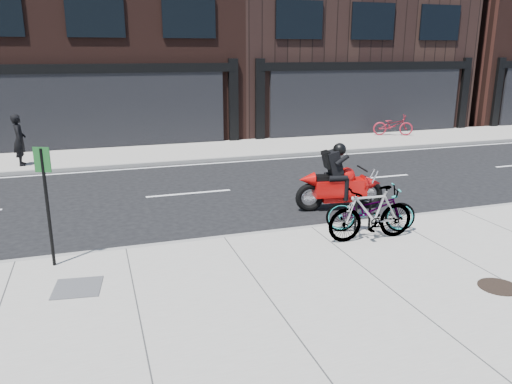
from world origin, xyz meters
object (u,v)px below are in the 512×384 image
object	(u,v)px
bicycle_far	(393,125)
utility_grate	(77,288)
sign_post	(46,196)
bike_rack	(363,212)
bicycle_rear	(371,213)
motorcycle	(344,183)
bicycle_front	(371,209)
pedestrian	(19,140)
manhole_cover	(499,287)

from	to	relation	value
bicycle_far	utility_grate	xyz separation A→B (m)	(-13.66, -11.93, -0.47)
utility_grate	sign_post	distance (m)	1.75
bike_rack	bicycle_far	size ratio (longest dim) A/B	0.43
utility_grate	sign_post	size ratio (longest dim) A/B	0.34
bicycle_rear	motorcycle	bearing A→B (deg)	167.40
bicycle_front	motorcycle	xyz separation A→B (m)	(0.39, 1.96, 0.07)
bicycle_rear	sign_post	world-z (taller)	sign_post
bicycle_rear	pedestrian	distance (m)	12.51
sign_post	manhole_cover	bearing A→B (deg)	-1.04
bicycle_front	sign_post	bearing A→B (deg)	106.15
bike_rack	manhole_cover	world-z (taller)	bike_rack
manhole_cover	bike_rack	bearing A→B (deg)	105.30
manhole_cover	utility_grate	world-z (taller)	same
pedestrian	manhole_cover	size ratio (longest dim) A/B	2.63
manhole_cover	bicycle_rear	bearing A→B (deg)	109.03
motorcycle	pedestrian	bearing A→B (deg)	146.12
pedestrian	utility_grate	size ratio (longest dim) A/B	2.32
motorcycle	pedestrian	world-z (taller)	pedestrian
sign_post	bike_rack	bearing A→B (deg)	21.77
pedestrian	manhole_cover	xyz separation A→B (m)	(8.56, -12.48, -0.86)
bicycle_rear	manhole_cover	world-z (taller)	bicycle_rear
bicycle_front	bicycle_far	xyz separation A→B (m)	(7.70, 11.03, -0.03)
bicycle_rear	pedestrian	world-z (taller)	pedestrian
motorcycle	manhole_cover	bearing A→B (deg)	-78.83
bike_rack	bicycle_far	world-z (taller)	bicycle_far
bicycle_far	sign_post	world-z (taller)	sign_post
pedestrian	bicycle_far	distance (m)	15.70
bicycle_front	utility_grate	size ratio (longest dim) A/B	2.55
bike_rack	bicycle_rear	world-z (taller)	bicycle_rear
pedestrian	sign_post	xyz separation A→B (m)	(1.54, -9.25, 0.43)
bicycle_rear	bicycle_front	bearing A→B (deg)	152.01
manhole_cover	pedestrian	bearing A→B (deg)	124.46
bicycle_front	pedestrian	bearing A→B (deg)	57.89
bicycle_front	manhole_cover	xyz separation A→B (m)	(0.64, -3.02, -0.49)
bicycle_rear	bicycle_far	xyz separation A→B (m)	(7.95, 11.46, -0.09)
pedestrian	bike_rack	bearing A→B (deg)	-146.76
motorcycle	bicycle_far	size ratio (longest dim) A/B	1.27
pedestrian	manhole_cover	world-z (taller)	pedestrian
bicycle_rear	bicycle_far	bearing A→B (deg)	147.57
bicycle_front	utility_grate	distance (m)	6.05
bicycle_front	bicycle_rear	xyz separation A→B (m)	(-0.25, -0.43, 0.06)
motorcycle	utility_grate	xyz separation A→B (m)	(-6.35, -2.86, -0.56)
bike_rack	bicycle_far	distance (m)	13.56
bicycle_rear	sign_post	size ratio (longest dim) A/B	0.86
motorcycle	manhole_cover	world-z (taller)	motorcycle
bicycle_front	pedestrian	distance (m)	12.34
bike_rack	utility_grate	xyz separation A→B (m)	(-5.78, -0.90, -0.45)
bicycle_front	bicycle_rear	distance (m)	0.50
bicycle_rear	sign_post	xyz separation A→B (m)	(-6.13, 0.63, 0.74)
bike_rack	bicycle_rear	bearing A→B (deg)	-98.93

